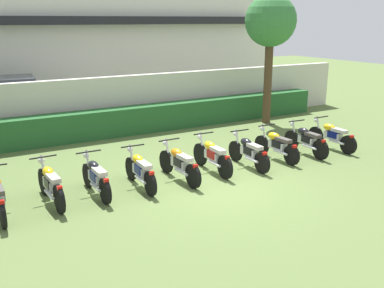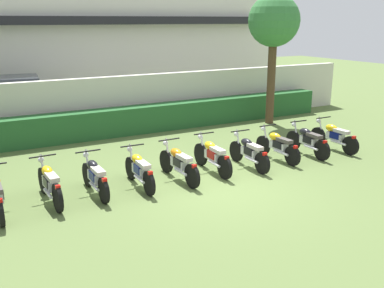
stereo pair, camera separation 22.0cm
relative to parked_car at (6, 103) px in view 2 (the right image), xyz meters
The scene contains 15 objects.
ground 9.78m from the parked_car, 68.47° to the right, with size 60.00×60.00×0.00m, color #566B38.
building 7.01m from the parked_car, 56.37° to the left, with size 21.99×6.50×7.35m.
compound_wall 4.30m from the parked_car, 33.83° to the right, with size 20.89×0.30×1.97m, color beige.
hedge_row 4.75m from the parked_car, 40.90° to the right, with size 16.71×0.70×0.95m, color #235628.
parked_car is the anchor object (origin of this frame).
tree_far_side 10.37m from the parked_car, 24.51° to the right, with size 1.93×1.93×4.84m.
motorcycle_in_row_1 8.05m from the parked_car, 91.06° to the right, with size 0.60×1.86×0.97m.
motorcycle_in_row_2 8.13m from the parked_car, 83.91° to the right, with size 0.60×1.78×0.95m.
motorcycle_in_row_3 8.37m from the parked_car, 76.60° to the right, with size 0.60×1.80×0.95m.
motorcycle_in_row_4 8.70m from the parked_car, 69.86° to the right, with size 0.60×1.94×0.96m.
motorcycle_in_row_5 9.01m from the parked_car, 63.22° to the right, with size 0.60×1.89×0.97m.
motorcycle_in_row_6 9.68m from the parked_car, 57.98° to the right, with size 0.60×1.84×0.95m.
motorcycle_in_row_7 10.20m from the parked_car, 52.18° to the right, with size 0.60×1.85×0.94m.
motorcycle_in_row_8 10.94m from the parked_car, 47.78° to the right, with size 0.60×1.86×0.95m.
motorcycle_in_row_9 11.70m from the parked_car, 43.73° to the right, with size 0.60×1.90×0.95m.
Camera 2 is at (-5.43, -8.53, 3.92)m, focal length 41.63 mm.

